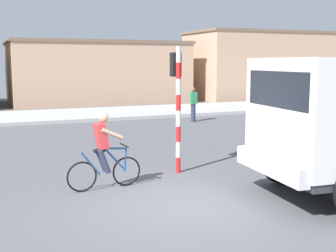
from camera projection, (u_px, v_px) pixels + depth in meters
ground_plane at (171, 205)px, 8.82m from camera, size 120.00×120.00×0.00m
sidewalk_far at (53, 116)px, 22.61m from camera, size 80.00×5.00×0.16m
cyclist at (104, 151)px, 9.84m from camera, size 1.73×0.50×1.72m
traffic_light_pole at (177, 92)px, 11.21m from camera, size 0.24×0.43×3.20m
pedestrian_near_kerb at (193, 104)px, 20.91m from camera, size 0.34×0.22×1.62m
building_mid_block at (96, 72)px, 31.40m from camera, size 11.91×7.59×4.19m
building_corner_right at (260, 65)px, 34.40m from camera, size 10.86×5.71×5.06m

